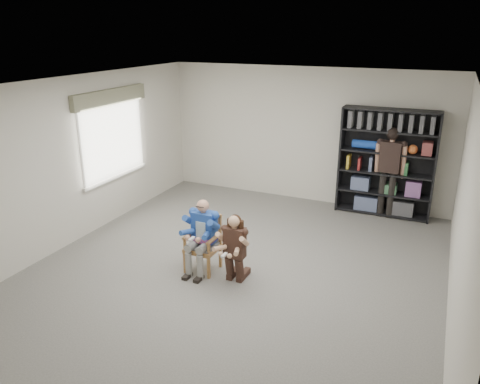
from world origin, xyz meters
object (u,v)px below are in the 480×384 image
at_px(armchair, 202,244).
at_px(standing_man, 389,173).
at_px(bookshelf, 386,163).
at_px(kneeling_woman, 234,249).
at_px(seated_man, 202,236).

bearing_deg(armchair, standing_man, 56.94).
xyz_separation_m(armchair, standing_man, (2.24, 3.38, 0.44)).
distance_m(bookshelf, standing_man, 0.21).
bearing_deg(kneeling_woman, standing_man, 65.10).
bearing_deg(armchair, bookshelf, 58.62).
bearing_deg(bookshelf, standing_man, -53.50).
bearing_deg(kneeling_woman, armchair, 168.75).
relative_size(armchair, standing_man, 0.50).
xyz_separation_m(armchair, seated_man, (0.00, 0.00, 0.13)).
xyz_separation_m(armchair, kneeling_woman, (0.58, -0.12, 0.08)).
xyz_separation_m(seated_man, standing_man, (2.24, 3.38, 0.31)).
xyz_separation_m(seated_man, bookshelf, (2.16, 3.48, 0.48)).
distance_m(seated_man, bookshelf, 4.13).
bearing_deg(seated_man, standing_man, 56.94).
bearing_deg(seated_man, kneeling_woman, -11.25).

